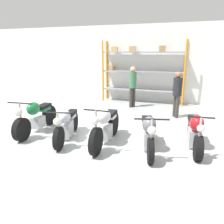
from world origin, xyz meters
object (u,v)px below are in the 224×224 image
Objects in this scene: motorcycle_green at (36,117)px; motorcycle_white at (105,126)px; motorcycle_grey at (148,133)px; person_browsing at (177,91)px; motorcycle_red at (195,132)px; person_near_rack at (133,83)px; motorcycle_silver at (67,124)px; shelving_rack at (140,69)px.

motorcycle_white is (2.29, -0.20, 0.03)m from motorcycle_green.
person_browsing reaches higher than motorcycle_grey.
person_near_rack is (-2.47, 3.64, 0.62)m from motorcycle_red.
person_near_rack is (-1.89, 1.01, 0.05)m from person_browsing.
motorcycle_silver is 2.23m from motorcycle_grey.
person_near_rack is (0.85, 4.19, 0.61)m from motorcycle_silver.
motorcycle_green is at bearing 6.70° from person_browsing.
motorcycle_green reaches higher than motorcycle_silver.
shelving_rack is at bearing -61.88° from person_near_rack.
motorcycle_green is at bearing -112.41° from shelving_rack.
motorcycle_red is (1.09, 0.50, -0.02)m from motorcycle_grey.
motorcycle_red reaches higher than motorcycle_silver.
motorcycle_red is at bearing 72.15° from person_browsing.
motorcycle_green is 1.09× the size of motorcycle_grey.
motorcycle_red is at bearing 155.88° from person_near_rack.
motorcycle_white reaches higher than motorcycle_red.
motorcycle_red is (3.32, 0.55, -0.01)m from motorcycle_silver.
shelving_rack is 1.24m from person_near_rack.
person_browsing is 0.96× the size of person_near_rack.
shelving_rack reaches higher than person_browsing.
shelving_rack is at bearing 153.69° from motorcycle_green.
motorcycle_red is (2.20, 0.51, -0.08)m from motorcycle_white.
motorcycle_white is 1.06× the size of motorcycle_grey.
shelving_rack is 2.19× the size of person_near_rack.
motorcycle_white is 1.17× the size of person_near_rack.
motorcycle_grey is at bearing 140.17° from person_near_rack.
person_browsing is at bearing 151.99° from motorcycle_white.
shelving_rack is 1.88× the size of motorcycle_white.
motorcycle_white is at bearing -87.85° from shelving_rack.
person_browsing is at bearing 157.09° from motorcycle_grey.
person_near_rack reaches higher than person_browsing.
shelving_rack reaches higher than motorcycle_green.
motorcycle_green reaches higher than motorcycle_red.
shelving_rack is 5.53m from motorcycle_grey.
shelving_rack reaches higher than motorcycle_grey.
person_browsing is (3.91, 2.94, 0.52)m from motorcycle_green.
motorcycle_white reaches higher than motorcycle_grey.
motorcycle_white reaches higher than motorcycle_silver.
motorcycle_grey is at bearing 90.13° from motorcycle_white.
motorcycle_red is at bearing -63.20° from shelving_rack.
motorcycle_green is (-2.09, -5.06, -1.12)m from shelving_rack.
motorcycle_grey is 4.41m from person_near_rack.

